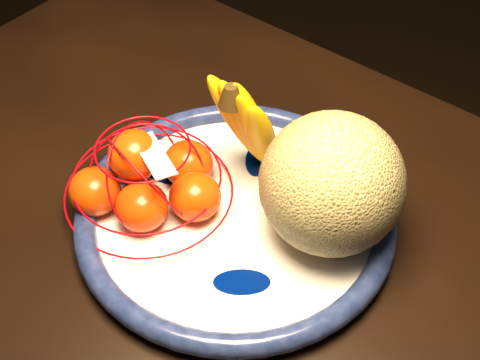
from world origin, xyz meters
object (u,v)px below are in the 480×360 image
Objects in this scene: dining_table at (288,326)px; fruit_bowl at (235,215)px; banana_bunch at (252,123)px; mandarin_bag at (148,179)px; cantaloupe at (332,184)px.

fruit_bowl is at bearing 160.55° from dining_table.
dining_table is 0.26m from banana_bunch.
cantaloupe is at bearing 22.61° from mandarin_bag.
fruit_bowl is 1.42× the size of mandarin_bag.
cantaloupe is at bearing 1.38° from banana_bunch.
cantaloupe reaches higher than fruit_bowl.
banana_bunch is (-0.02, 0.07, 0.09)m from fruit_bowl.
mandarin_bag reaches higher than fruit_bowl.
banana_bunch is at bearing 143.08° from dining_table.
dining_table is 3.59× the size of fruit_bowl.
dining_table is 0.15m from fruit_bowl.
dining_table is 0.20m from cantaloupe.
dining_table is 0.25m from mandarin_bag.
cantaloupe is (0.10, 0.04, 0.08)m from fruit_bowl.
cantaloupe reaches higher than mandarin_bag.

